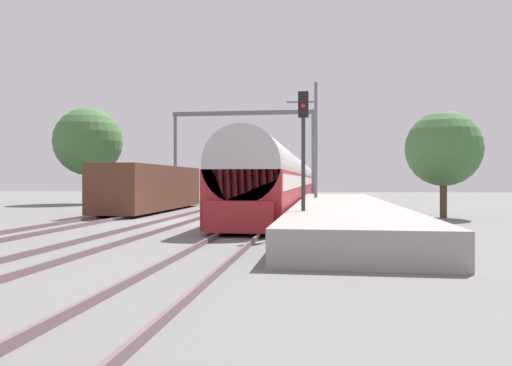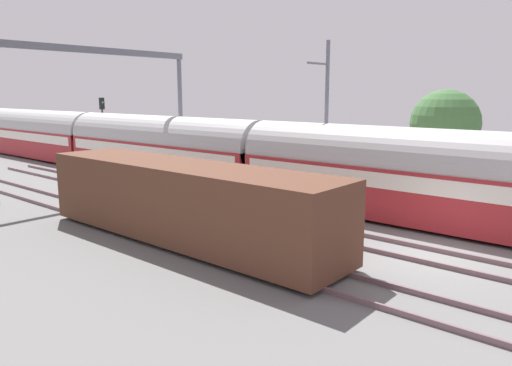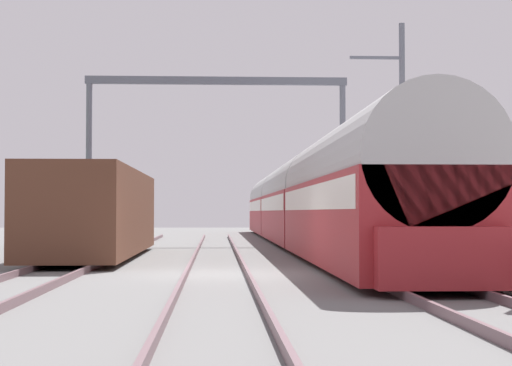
% 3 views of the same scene
% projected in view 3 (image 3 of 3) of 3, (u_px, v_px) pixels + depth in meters
% --- Properties ---
extents(ground, '(120.00, 120.00, 0.00)m').
position_uv_depth(ground, '(217.00, 274.00, 20.45)').
color(ground, slate).
extents(track_far_west, '(1.51, 60.00, 0.16)m').
position_uv_depth(track_far_west, '(53.00, 271.00, 20.27)').
color(track_far_west, '#6B5258').
rests_on(track_far_west, ground).
extents(track_west, '(1.52, 60.00, 0.16)m').
position_uv_depth(track_west, '(217.00, 271.00, 20.45)').
color(track_west, '#6B5258').
rests_on(track_west, ground).
extents(track_east, '(1.51, 60.00, 0.16)m').
position_uv_depth(track_east, '(378.00, 270.00, 20.64)').
color(track_east, '#6B5258').
rests_on(track_east, ground).
extents(platform, '(4.40, 28.00, 0.90)m').
position_uv_depth(platform, '(504.00, 251.00, 22.83)').
color(platform, gray).
rests_on(platform, ground).
extents(passenger_train, '(2.93, 49.20, 3.82)m').
position_uv_depth(passenger_train, '(302.00, 202.00, 39.22)').
color(passenger_train, maroon).
rests_on(passenger_train, ground).
extents(freight_car, '(2.80, 13.00, 2.70)m').
position_uv_depth(freight_car, '(97.00, 213.00, 27.77)').
color(freight_car, '#563323').
rests_on(freight_car, ground).
extents(person_crossing, '(0.43, 0.47, 1.73)m').
position_uv_depth(person_crossing, '(333.00, 223.00, 37.82)').
color(person_crossing, '#252525').
rests_on(person_crossing, ground).
extents(railway_signal_far, '(0.36, 0.30, 5.01)m').
position_uv_depth(railway_signal_far, '(318.00, 182.00, 48.79)').
color(railway_signal_far, '#2D2D33').
rests_on(railway_signal_far, ground).
extents(catenary_gantry, '(12.30, 0.28, 7.86)m').
position_uv_depth(catenary_gantry, '(217.00, 124.00, 39.56)').
color(catenary_gantry, slate).
rests_on(catenary_gantry, ground).
extents(catenary_pole_east_mid, '(1.90, 0.20, 8.00)m').
position_uv_depth(catenary_pole_east_mid, '(401.00, 135.00, 28.85)').
color(catenary_pole_east_mid, slate).
rests_on(catenary_pole_east_mid, ground).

